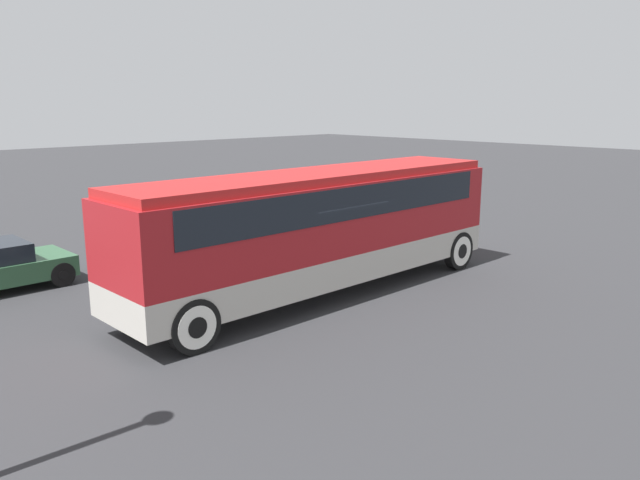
% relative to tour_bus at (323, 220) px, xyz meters
% --- Properties ---
extents(ground_plane, '(120.00, 120.00, 0.00)m').
position_rel_tour_bus_xyz_m(ground_plane, '(-0.10, 0.00, -1.97)').
color(ground_plane, '#2D2D30').
extents(tour_bus, '(11.45, 2.53, 3.26)m').
position_rel_tour_bus_xyz_m(tour_bus, '(0.00, 0.00, 0.00)').
color(tour_bus, '#B7B2A8').
rests_on(tour_bus, ground_plane).
extents(parked_car_near, '(4.32, 1.83, 1.41)m').
position_rel_tour_bus_xyz_m(parked_car_near, '(5.51, 6.86, -1.27)').
color(parked_car_near, '#7A6B5B').
rests_on(parked_car_near, ground_plane).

